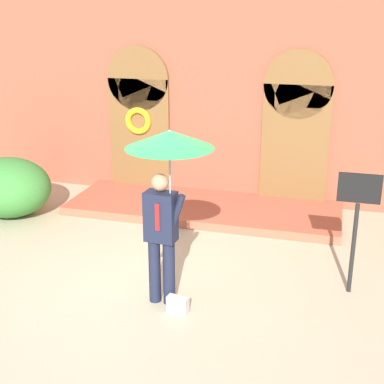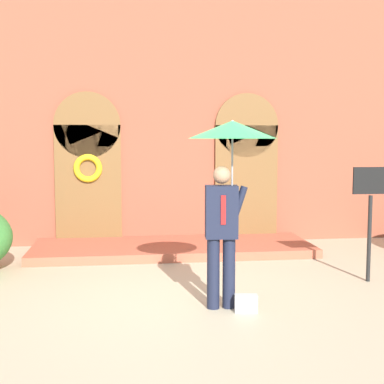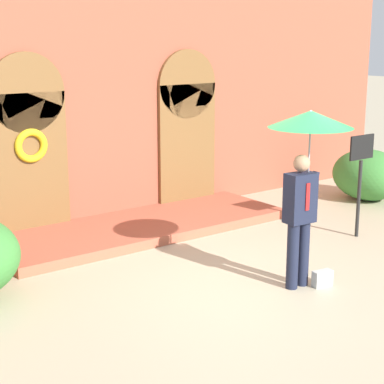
# 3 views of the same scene
# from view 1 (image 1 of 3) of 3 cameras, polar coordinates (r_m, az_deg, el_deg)

# --- Properties ---
(ground_plane) EXTENTS (80.00, 80.00, 0.00)m
(ground_plane) POSITION_cam_1_polar(r_m,az_deg,el_deg) (7.73, -4.59, -10.03)
(ground_plane) COLOR tan
(building_facade) EXTENTS (14.00, 2.30, 5.60)m
(building_facade) POSITION_cam_1_polar(r_m,az_deg,el_deg) (10.80, 2.80, 13.32)
(building_facade) COLOR brown
(building_facade) RESTS_ON ground
(person_with_umbrella) EXTENTS (1.10, 1.10, 2.36)m
(person_with_umbrella) POSITION_cam_1_polar(r_m,az_deg,el_deg) (6.58, -2.66, 2.80)
(person_with_umbrella) COLOR #191E33
(person_with_umbrella) RESTS_ON ground
(handbag) EXTENTS (0.29, 0.16, 0.22)m
(handbag) POSITION_cam_1_polar(r_m,az_deg,el_deg) (7.08, -1.53, -11.91)
(handbag) COLOR #B7B7B2
(handbag) RESTS_ON ground
(sign_post) EXTENTS (0.56, 0.06, 1.72)m
(sign_post) POSITION_cam_1_polar(r_m,az_deg,el_deg) (7.43, 17.17, -2.22)
(sign_post) COLOR black
(sign_post) RESTS_ON ground
(shrub_left) EXTENTS (1.64, 1.45, 1.12)m
(shrub_left) POSITION_cam_1_polar(r_m,az_deg,el_deg) (10.62, -19.03, 0.48)
(shrub_left) COLOR #387A33
(shrub_left) RESTS_ON ground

